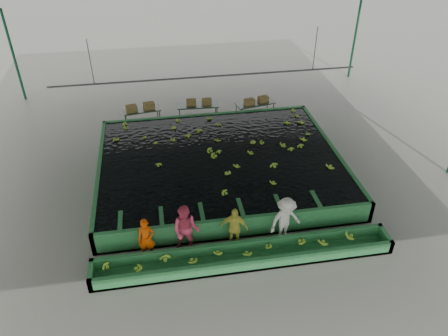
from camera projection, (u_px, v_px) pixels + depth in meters
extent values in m
plane|color=gray|center=(226.00, 196.00, 17.43)|extent=(80.00, 80.00, 0.00)
cube|color=gray|center=(227.00, 78.00, 14.61)|extent=(20.00, 22.00, 0.04)
cube|color=black|center=(220.00, 158.00, 18.17)|extent=(9.70, 7.70, 0.00)
cylinder|color=#59605B|center=(207.00, 77.00, 19.81)|extent=(0.08, 0.08, 14.00)
cylinder|color=#59605B|center=(90.00, 62.00, 18.55)|extent=(0.04, 0.04, 2.00)
cylinder|color=#59605B|center=(315.00, 49.00, 19.94)|extent=(0.04, 0.04, 2.00)
imported|color=#E44705|center=(146.00, 239.00, 14.28)|extent=(0.59, 0.42, 1.54)
imported|color=#D93F60|center=(186.00, 230.00, 14.36)|extent=(1.10, 0.98, 1.90)
imported|color=#D0CF44|center=(234.00, 228.00, 14.67)|extent=(1.02, 0.66, 1.61)
imported|color=silver|center=(285.00, 220.00, 14.87)|extent=(1.29, 0.95, 1.78)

